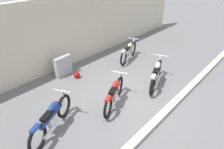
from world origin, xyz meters
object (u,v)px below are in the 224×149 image
object	(u,v)px
motorcycle_blue	(52,118)
motorcycle_red	(114,93)
helmet	(77,75)
motorcycle_cream	(129,51)
motorcycle_silver	(156,74)
stone_marker	(63,66)

from	to	relation	value
motorcycle_blue	motorcycle_red	distance (m)	2.17
helmet	motorcycle_cream	xyz separation A→B (m)	(2.90, -0.51, 0.30)
helmet	motorcycle_blue	distance (m)	3.08
helmet	motorcycle_red	xyz separation A→B (m)	(-0.33, -2.36, 0.31)
helmet	motorcycle_silver	xyz separation A→B (m)	(1.72, -2.74, 0.34)
stone_marker	motorcycle_red	bearing A→B (deg)	-92.61
helmet	motorcycle_blue	world-z (taller)	motorcycle_blue
motorcycle_blue	motorcycle_silver	world-z (taller)	motorcycle_silver
motorcycle_cream	motorcycle_blue	bearing A→B (deg)	177.87
motorcycle_silver	motorcycle_cream	xyz separation A→B (m)	(1.18, 2.23, -0.04)
motorcycle_blue	motorcycle_red	bearing A→B (deg)	-37.82
stone_marker	motorcycle_blue	distance (m)	3.34
motorcycle_silver	stone_marker	bearing A→B (deg)	98.92
stone_marker	helmet	size ratio (longest dim) A/B	3.21
stone_marker	motorcycle_red	world-z (taller)	motorcycle_red
motorcycle_cream	motorcycle_red	world-z (taller)	motorcycle_red
motorcycle_blue	motorcycle_cream	distance (m)	5.51
motorcycle_blue	motorcycle_red	xyz separation A→B (m)	(2.11, -0.51, -0.02)
stone_marker	motorcycle_cream	bearing A→B (deg)	-20.10
helmet	motorcycle_cream	size ratio (longest dim) A/B	0.13
helmet	motorcycle_red	size ratio (longest dim) A/B	0.14
stone_marker	helmet	world-z (taller)	stone_marker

